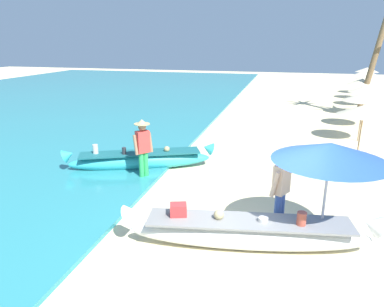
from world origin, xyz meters
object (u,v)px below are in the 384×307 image
boat_cyan_midground (140,160)px  person_vendor_hatted (143,145)px  boat_white_foreground (247,232)px  patio_umbrella_large (330,153)px  person_tourist_customer (281,189)px

boat_cyan_midground → person_vendor_hatted: person_vendor_hatted is taller
boat_white_foreground → patio_umbrella_large: (1.37, 0.45, 1.58)m
boat_white_foreground → person_tourist_customer: 1.14m
boat_white_foreground → person_tourist_customer: size_ratio=2.86×
person_tourist_customer → boat_white_foreground: bearing=-126.7°
boat_white_foreground → person_tourist_customer: bearing=53.3°
boat_cyan_midground → patio_umbrella_large: (5.06, -3.11, 1.59)m
boat_white_foreground → person_tourist_customer: (0.56, 0.75, 0.66)m
boat_white_foreground → patio_umbrella_large: 2.14m
boat_cyan_midground → person_tourist_customer: person_tourist_customer is taller
boat_white_foreground → patio_umbrella_large: size_ratio=2.33×
person_tourist_customer → patio_umbrella_large: 1.27m
boat_cyan_midground → person_vendor_hatted: bearing=-60.9°
person_vendor_hatted → patio_umbrella_large: patio_umbrella_large is taller
boat_white_foreground → person_vendor_hatted: (-3.27, 2.80, 0.70)m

